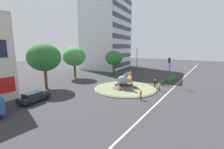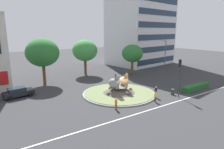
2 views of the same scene
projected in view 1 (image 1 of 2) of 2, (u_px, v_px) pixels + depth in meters
name	position (u px, v px, depth m)	size (l,w,h in m)	color
ground_plane	(125.00, 89.00, 29.08)	(160.00, 160.00, 0.00)	#333335
lane_centreline	(165.00, 96.00, 24.98)	(112.00, 0.20, 0.01)	silver
roundabout_island	(125.00, 87.00, 29.01)	(11.61, 11.61, 1.28)	gray
cat_statue_grey	(124.00, 79.00, 27.68)	(1.72, 2.44, 2.33)	gray
cat_statue_calico	(128.00, 77.00, 29.65)	(1.37, 2.17, 2.21)	tan
traffic_light_mast	(169.00, 67.00, 30.30)	(0.34, 0.46, 5.82)	#2D2D33
office_tower	(107.00, 33.00, 57.10)	(19.88, 15.16, 26.29)	silver
clipped_hedge_strip	(171.00, 79.00, 35.95)	(6.27, 1.20, 0.90)	#235B28
broadleaf_tree_behind_island	(114.00, 58.00, 42.25)	(4.69, 4.69, 6.96)	brown
second_tree_near_tower	(44.00, 57.00, 28.38)	(6.07, 6.07, 8.59)	brown
third_tree_left	(74.00, 56.00, 38.46)	(5.63, 5.63, 7.98)	brown
streetlight_arm	(137.00, 59.00, 44.88)	(1.87, 0.33, 7.83)	#4C4C51
pedestrian_orange_shirt	(141.00, 95.00, 22.87)	(0.33, 0.33, 1.57)	brown
pedestrian_black_shirt	(155.00, 84.00, 29.33)	(0.38, 0.38, 1.77)	brown
pedestrian_yellow_shirt	(159.00, 86.00, 27.45)	(0.33, 0.33, 1.65)	brown
sedan_on_far_lane	(34.00, 97.00, 21.88)	(4.50, 2.36, 1.51)	black
litter_bin	(162.00, 83.00, 31.88)	(0.56, 0.56, 0.90)	#2D4233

